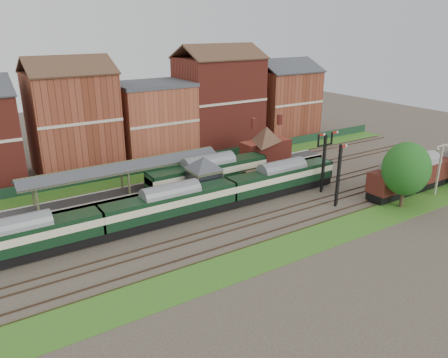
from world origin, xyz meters
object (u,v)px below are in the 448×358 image
dmu_train (171,204)px  platform_railcar (209,173)px  signal_box (204,178)px  semaphore_bracket (324,159)px  goods_van_a (392,182)px

dmu_train → platform_railcar: bearing=36.1°
dmu_train → platform_railcar: platform_railcar is taller
signal_box → semaphore_bracket: semaphore_bracket is taller
semaphore_bracket → goods_van_a: semaphore_bracket is taller
signal_box → dmu_train: 7.13m
semaphore_bracket → platform_railcar: 15.49m
dmu_train → goods_van_a: bearing=-18.3°
semaphore_bracket → dmu_train: bearing=173.3°
semaphore_bracket → dmu_train: semaphore_bracket is taller
semaphore_bracket → dmu_train: (-21.30, 2.50, -2.42)m
semaphore_bracket → signal_box: bearing=159.1°
signal_box → platform_railcar: signal_box is taller
signal_box → goods_van_a: (20.95, -12.25, -0.91)m
signal_box → dmu_train: bearing=-152.6°
semaphore_bracket → platform_railcar: bearing=144.0°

